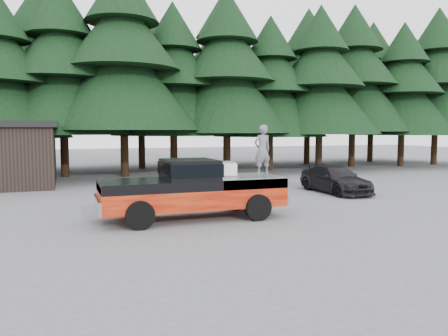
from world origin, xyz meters
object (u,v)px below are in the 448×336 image
object	(u,v)px
pickup_truck	(193,198)
air_compressor	(226,170)
parked_car	(335,179)
man_on_bed	(262,150)

from	to	relation	value
pickup_truck	air_compressor	world-z (taller)	air_compressor
pickup_truck	parked_car	distance (m)	8.58
man_on_bed	pickup_truck	bearing A→B (deg)	-6.50
man_on_bed	parked_car	bearing A→B (deg)	-152.52
man_on_bed	parked_car	xyz separation A→B (m)	(5.37, 3.55, -1.57)
pickup_truck	man_on_bed	bearing A→B (deg)	-0.53
pickup_truck	man_on_bed	size ratio (longest dim) A/B	3.53
air_compressor	man_on_bed	distance (m)	1.48
man_on_bed	parked_car	world-z (taller)	man_on_bed
pickup_truck	man_on_bed	xyz separation A→B (m)	(2.45, -0.02, 1.51)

